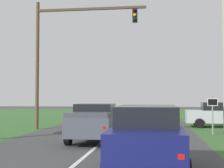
% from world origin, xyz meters
% --- Properties ---
extents(ground_plane, '(120.00, 120.00, 0.00)m').
position_xyz_m(ground_plane, '(0.00, 9.00, 0.00)').
color(ground_plane, '#424244').
extents(red_suv_near, '(2.13, 4.72, 1.92)m').
position_xyz_m(red_suv_near, '(2.34, 4.43, 1.02)').
color(red_suv_near, navy).
rests_on(red_suv_near, ground_plane).
extents(pickup_truck_lead, '(2.24, 5.23, 1.85)m').
position_xyz_m(pickup_truck_lead, '(-0.35, 10.83, 0.97)').
color(pickup_truck_lead, '#4C515B').
rests_on(pickup_truck_lead, ground_plane).
extents(traffic_light, '(7.57, 0.40, 8.73)m').
position_xyz_m(traffic_light, '(-3.63, 16.26, 5.70)').
color(traffic_light, brown).
rests_on(traffic_light, ground_plane).
extents(keep_moving_sign, '(0.60, 0.09, 2.24)m').
position_xyz_m(keep_moving_sign, '(5.86, 14.40, 1.44)').
color(keep_moving_sign, gray).
rests_on(keep_moving_sign, ground_plane).
extents(crossing_suv_far, '(4.67, 2.22, 1.80)m').
position_xyz_m(crossing_suv_far, '(7.15, 19.38, 0.94)').
color(crossing_suv_far, silver).
rests_on(crossing_suv_far, ground_plane).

